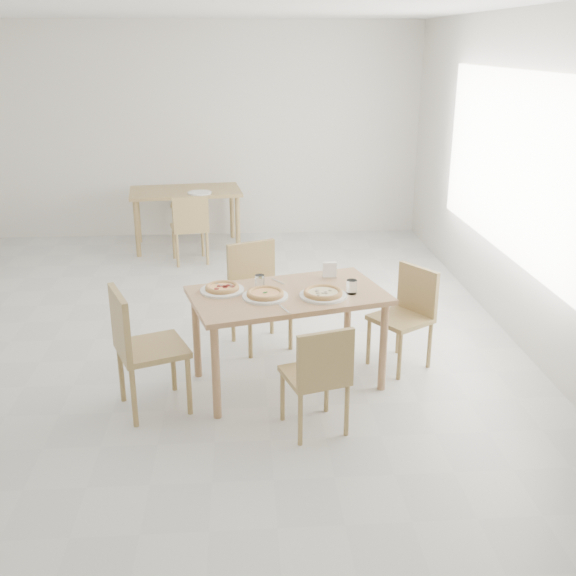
{
  "coord_description": "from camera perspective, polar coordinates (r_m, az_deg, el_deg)",
  "views": [
    {
      "loc": [
        0.6,
        -5.64,
        2.51
      ],
      "look_at": [
        0.92,
        -0.93,
        0.79
      ],
      "focal_mm": 42.0,
      "sensor_mm": 36.0,
      "label": 1
    }
  ],
  "objects": [
    {
      "name": "room",
      "position": [
        6.48,
        17.94,
        10.11
      ],
      "size": [
        7.28,
        7.0,
        7.0
      ],
      "color": "silver",
      "rests_on": "ground"
    },
    {
      "name": "main_table",
      "position": [
        5.07,
        -0.0,
        -1.35
      ],
      "size": [
        1.59,
        1.15,
        0.75
      ],
      "rotation": [
        0.0,
        0.0,
        0.26
      ],
      "color": "tan",
      "rests_on": "ground"
    },
    {
      "name": "chair_south",
      "position": [
        4.49,
        2.63,
        -7.14
      ],
      "size": [
        0.49,
        0.49,
        0.79
      ],
      "rotation": [
        0.0,
        0.0,
        3.43
      ],
      "color": "#9D844E",
      "rests_on": "ground"
    },
    {
      "name": "chair_north",
      "position": [
        5.85,
        -2.65,
        0.09
      ],
      "size": [
        0.58,
        0.58,
        0.89
      ],
      "rotation": [
        0.0,
        0.0,
        0.4
      ],
      "color": "#9D844E",
      "rests_on": "ground"
    },
    {
      "name": "chair_west",
      "position": [
        4.85,
        -12.48,
        -4.5
      ],
      "size": [
        0.59,
        0.59,
        0.93
      ],
      "rotation": [
        0.0,
        0.0,
        1.95
      ],
      "color": "#9D844E",
      "rests_on": "ground"
    },
    {
      "name": "chair_east",
      "position": [
        5.54,
        10.08,
        -1.83
      ],
      "size": [
        0.56,
        0.56,
        0.82
      ],
      "rotation": [
        0.0,
        0.0,
        -0.99
      ],
      "color": "#9D844E",
      "rests_on": "ground"
    },
    {
      "name": "plate_margherita",
      "position": [
        4.95,
        -1.94,
        -0.71
      ],
      "size": [
        0.34,
        0.34,
        0.02
      ],
      "primitive_type": "cylinder",
      "color": "white",
      "rests_on": "main_table"
    },
    {
      "name": "plate_mushroom",
      "position": [
        4.97,
        2.98,
        -0.63
      ],
      "size": [
        0.35,
        0.35,
        0.02
      ],
      "primitive_type": "cylinder",
      "color": "white",
      "rests_on": "main_table"
    },
    {
      "name": "plate_pepperoni",
      "position": [
        5.09,
        -5.58,
        -0.19
      ],
      "size": [
        0.33,
        0.33,
        0.02
      ],
      "primitive_type": "cylinder",
      "color": "white",
      "rests_on": "main_table"
    },
    {
      "name": "pizza_margherita",
      "position": [
        4.94,
        -1.94,
        -0.46
      ],
      "size": [
        0.33,
        0.33,
        0.03
      ],
      "rotation": [
        0.0,
        0.0,
        0.22
      ],
      "color": "#EBC36E",
      "rests_on": "plate_margherita"
    },
    {
      "name": "pizza_mushroom",
      "position": [
        4.96,
        2.98,
        -0.38
      ],
      "size": [
        0.35,
        0.35,
        0.03
      ],
      "rotation": [
        0.0,
        0.0,
        0.25
      ],
      "color": "#EBC36E",
      "rests_on": "plate_mushroom"
    },
    {
      "name": "pizza_pepperoni",
      "position": [
        5.08,
        -5.59,
        0.06
      ],
      "size": [
        0.27,
        0.27,
        0.03
      ],
      "rotation": [
        0.0,
        0.0,
        -0.04
      ],
      "color": "#EBC36E",
      "rests_on": "plate_pepperoni"
    },
    {
      "name": "tumbler_a",
      "position": [
        5.03,
        5.41,
        0.1
      ],
      "size": [
        0.08,
        0.08,
        0.11
      ],
      "primitive_type": "cylinder",
      "color": "white",
      "rests_on": "main_table"
    },
    {
      "name": "tumbler_b",
      "position": [
        5.15,
        -2.41,
        0.59
      ],
      "size": [
        0.07,
        0.07,
        0.1
      ],
      "primitive_type": "cylinder",
      "color": "white",
      "rests_on": "main_table"
    },
    {
      "name": "napkin_holder",
      "position": [
        5.35,
        3.54,
        1.5
      ],
      "size": [
        0.12,
        0.06,
        0.13
      ],
      "rotation": [
        0.0,
        0.0,
        0.04
      ],
      "color": "silver",
      "rests_on": "main_table"
    },
    {
      "name": "fork_a",
      "position": [
        4.74,
        -0.35,
        -1.76
      ],
      "size": [
        0.08,
        0.18,
        0.01
      ],
      "primitive_type": "cube",
      "rotation": [
        0.0,
        0.0,
        0.34
      ],
      "color": "silver",
      "rests_on": "main_table"
    },
    {
      "name": "fork_b",
      "position": [
        5.27,
        -0.85,
        0.56
      ],
      "size": [
        0.1,
        0.15,
        0.01
      ],
      "primitive_type": "cube",
      "rotation": [
        0.0,
        0.0,
        0.54
      ],
      "color": "silver",
      "rests_on": "main_table"
    },
    {
      "name": "second_table",
      "position": [
        8.77,
        -8.67,
        7.63
      ],
      "size": [
        1.47,
        0.95,
        0.75
      ],
      "rotation": [
        0.0,
        0.0,
        0.12
      ],
      "color": "#9D844E",
      "rests_on": "ground"
    },
    {
      "name": "chair_back_s",
      "position": [
        8.1,
        -8.29,
        5.36
      ],
      "size": [
        0.49,
        0.49,
        0.84
      ],
      "rotation": [
        0.0,
        0.0,
        3.35
      ],
      "color": "#9D844E",
      "rests_on": "ground"
    },
    {
      "name": "chair_back_n",
      "position": [
        9.49,
        -8.48,
        7.65
      ],
      "size": [
        0.44,
        0.44,
        0.88
      ],
      "rotation": [
        0.0,
        0.0,
        0.01
      ],
      "color": "#9D844E",
      "rests_on": "ground"
    },
    {
      "name": "plate_empty",
      "position": [
        8.52,
        -7.5,
        8.0
      ],
      "size": [
        0.3,
        0.3,
        0.02
      ],
      "primitive_type": "cylinder",
      "color": "white",
      "rests_on": "second_table"
    }
  ]
}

